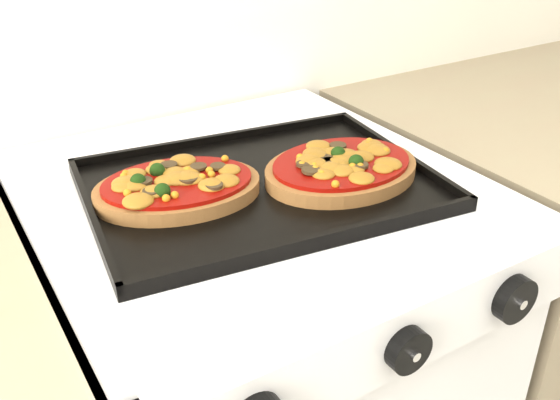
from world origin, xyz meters
TOP-DOWN VIEW (x-y plane):
  - control_panel at (-0.03, 1.39)m, footprint 0.60×0.02m
  - knob_center at (-0.03, 1.37)m, footprint 0.05×0.02m
  - knob_right at (0.14, 1.37)m, footprint 0.06×0.02m
  - baking_tray at (-0.03, 1.66)m, footprint 0.49×0.39m
  - pizza_left at (-0.14, 1.69)m, footprint 0.24×0.20m
  - pizza_right at (0.07, 1.63)m, footprint 0.22×0.17m

SIDE VIEW (x-z plane):
  - control_panel at x=-0.03m, z-range 0.81..0.90m
  - knob_center at x=-0.03m, z-range 0.83..0.88m
  - knob_right at x=0.14m, z-range 0.83..0.88m
  - baking_tray at x=-0.03m, z-range 0.91..0.93m
  - pizza_left at x=-0.14m, z-range 0.92..0.95m
  - pizza_right at x=0.07m, z-range 0.92..0.95m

